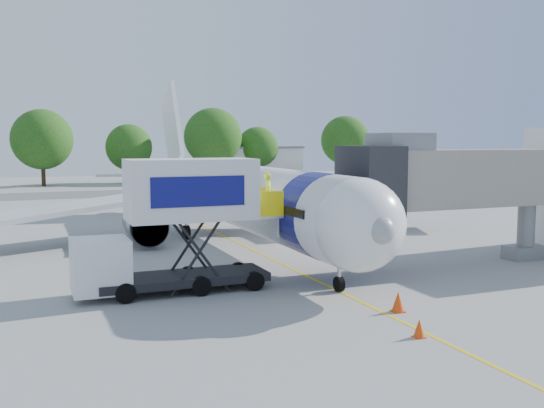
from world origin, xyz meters
name	(u,v)px	position (x,y,z in m)	size (l,w,h in m)	color
ground	(258,252)	(0.00, 0.00, 0.00)	(160.00, 160.00, 0.00)	#999996
guidance_line	(258,252)	(0.00, 0.00, 0.01)	(0.15, 70.00, 0.01)	yellow
taxiway_strip	(134,193)	(0.00, 42.00, 0.00)	(120.00, 10.00, 0.01)	#59595B
aircraft	(234,194)	(0.00, 4.12, 2.95)	(34.17, 37.73, 11.35)	silver
jet_bridge	(459,179)	(7.99, -7.00, 4.34)	(13.90, 3.20, 6.60)	gray
catering_hiloader	(176,226)	(-6.27, -7.00, 2.76)	(8.54, 2.44, 5.50)	black
ground_tug	(515,303)	(3.52, -15.63, 0.69)	(3.61, 2.55, 1.31)	silver
safety_cone_a	(398,302)	(0.57, -12.97, 0.37)	(0.48, 0.48, 0.76)	#E13E0B
safety_cone_b	(419,329)	(-0.46, -15.69, 0.29)	(0.38, 0.38, 0.61)	#E13E0B
outbuilding_right	(250,163)	(22.00, 62.00, 2.66)	(16.40, 7.40, 5.30)	silver
tree_c	(42,139)	(-9.76, 57.58, 6.39)	(8.26, 8.26, 10.53)	#382314
tree_d	(129,147)	(2.21, 59.59, 5.25)	(6.79, 6.79, 8.66)	#382314
tree_e	(213,137)	(14.43, 57.37, 6.78)	(8.76, 8.76, 11.17)	#382314
tree_f	(257,148)	(22.60, 59.92, 5.12)	(6.62, 6.62, 8.45)	#382314
tree_g	(345,140)	(37.80, 58.56, 6.28)	(8.12, 8.12, 10.35)	#382314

